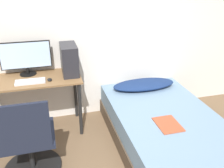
{
  "coord_description": "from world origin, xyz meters",
  "views": [
    {
      "loc": [
        -0.3,
        -1.75,
        1.92
      ],
      "look_at": [
        0.37,
        0.76,
        0.75
      ],
      "focal_mm": 40.0,
      "sensor_mm": 36.0,
      "label": 1
    }
  ],
  "objects_px": {
    "bed": "(166,130)",
    "pc_tower": "(69,59)",
    "keyboard": "(30,82)",
    "office_chair": "(29,146)",
    "monitor": "(26,57)"
  },
  "relations": [
    {
      "from": "bed",
      "to": "pc_tower",
      "type": "height_order",
      "value": "pc_tower"
    },
    {
      "from": "pc_tower",
      "to": "bed",
      "type": "bearing_deg",
      "value": -37.81
    },
    {
      "from": "bed",
      "to": "keyboard",
      "type": "height_order",
      "value": "keyboard"
    },
    {
      "from": "bed",
      "to": "keyboard",
      "type": "relative_size",
      "value": 5.85
    },
    {
      "from": "bed",
      "to": "keyboard",
      "type": "distance_m",
      "value": 1.69
    },
    {
      "from": "office_chair",
      "to": "bed",
      "type": "height_order",
      "value": "office_chair"
    },
    {
      "from": "bed",
      "to": "office_chair",
      "type": "bearing_deg",
      "value": -177.63
    },
    {
      "from": "office_chair",
      "to": "monitor",
      "type": "height_order",
      "value": "monitor"
    },
    {
      "from": "office_chair",
      "to": "keyboard",
      "type": "relative_size",
      "value": 2.67
    },
    {
      "from": "monitor",
      "to": "keyboard",
      "type": "bearing_deg",
      "value": -83.06
    },
    {
      "from": "office_chair",
      "to": "bed",
      "type": "bearing_deg",
      "value": 2.37
    },
    {
      "from": "monitor",
      "to": "pc_tower",
      "type": "height_order",
      "value": "monitor"
    },
    {
      "from": "monitor",
      "to": "pc_tower",
      "type": "relative_size",
      "value": 1.53
    },
    {
      "from": "monitor",
      "to": "keyboard",
      "type": "xyz_separation_m",
      "value": [
        0.03,
        -0.27,
        -0.22
      ]
    },
    {
      "from": "keyboard",
      "to": "office_chair",
      "type": "bearing_deg",
      "value": -93.87
    }
  ]
}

